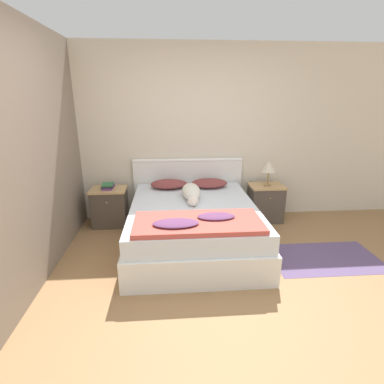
{
  "coord_description": "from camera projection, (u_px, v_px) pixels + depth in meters",
  "views": [
    {
      "loc": [
        -0.32,
        -2.35,
        1.84
      ],
      "look_at": [
        -0.04,
        1.27,
        0.66
      ],
      "focal_mm": 28.0,
      "sensor_mm": 36.0,
      "label": 1
    }
  ],
  "objects": [
    {
      "name": "ground_plane",
      "position": [
        206.0,
        300.0,
        2.82
      ],
      "size": [
        16.0,
        16.0,
        0.0
      ],
      "primitive_type": "plane",
      "color": "#997047"
    },
    {
      "name": "wall_back",
      "position": [
        190.0,
        135.0,
        4.45
      ],
      "size": [
        9.0,
        0.06,
        2.55
      ],
      "color": "beige",
      "rests_on": "ground_plane"
    },
    {
      "name": "wall_side_left",
      "position": [
        48.0,
        149.0,
        3.3
      ],
      "size": [
        0.06,
        3.1,
        2.55
      ],
      "color": "gray",
      "rests_on": "ground_plane"
    },
    {
      "name": "bed",
      "position": [
        193.0,
        226.0,
        3.75
      ],
      "size": [
        1.57,
        1.92,
        0.56
      ],
      "color": "white",
      "rests_on": "ground_plane"
    },
    {
      "name": "headboard",
      "position": [
        188.0,
        187.0,
        4.62
      ],
      "size": [
        1.65,
        0.06,
        0.93
      ],
      "color": "white",
      "rests_on": "ground_plane"
    },
    {
      "name": "nightstand_left",
      "position": [
        110.0,
        207.0,
        4.37
      ],
      "size": [
        0.51,
        0.4,
        0.56
      ],
      "color": "#4C4238",
      "rests_on": "ground_plane"
    },
    {
      "name": "nightstand_right",
      "position": [
        265.0,
        203.0,
        4.54
      ],
      "size": [
        0.51,
        0.4,
        0.56
      ],
      "color": "#4C4238",
      "rests_on": "ground_plane"
    },
    {
      "name": "pillow_left",
      "position": [
        169.0,
        184.0,
        4.31
      ],
      "size": [
        0.52,
        0.37,
        0.11
      ],
      "color": "brown",
      "rests_on": "bed"
    },
    {
      "name": "pillow_right",
      "position": [
        209.0,
        183.0,
        4.36
      ],
      "size": [
        0.52,
        0.37,
        0.11
      ],
      "color": "brown",
      "rests_on": "bed"
    },
    {
      "name": "quilt",
      "position": [
        197.0,
        222.0,
        3.07
      ],
      "size": [
        1.32,
        0.6,
        0.09
      ],
      "color": "#BC4C42",
      "rests_on": "bed"
    },
    {
      "name": "dog",
      "position": [
        191.0,
        192.0,
        3.86
      ],
      "size": [
        0.24,
        0.75,
        0.17
      ],
      "color": "silver",
      "rests_on": "bed"
    },
    {
      "name": "book_stack",
      "position": [
        108.0,
        186.0,
        4.28
      ],
      "size": [
        0.17,
        0.23,
        0.08
      ],
      "color": "#703D7F",
      "rests_on": "nightstand_left"
    },
    {
      "name": "table_lamp",
      "position": [
        269.0,
        167.0,
        4.35
      ],
      "size": [
        0.22,
        0.22,
        0.37
      ],
      "color": "#9E7A4C",
      "rests_on": "nightstand_right"
    },
    {
      "name": "rug",
      "position": [
        325.0,
        258.0,
        3.54
      ],
      "size": [
        1.26,
        0.75,
        0.0
      ],
      "color": "#604C75",
      "rests_on": "ground_plane"
    }
  ]
}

